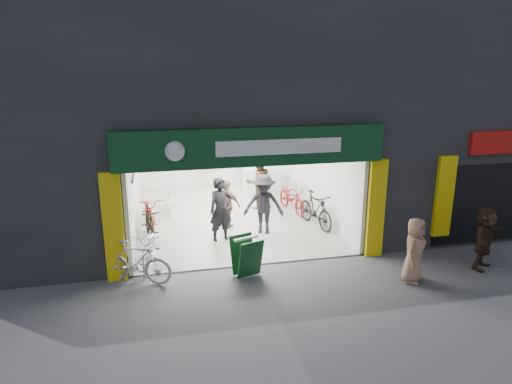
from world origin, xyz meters
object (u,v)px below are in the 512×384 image
object	(u,v)px
pedestrian_near	(414,250)
parked_bike	(136,262)
bike_left_front	(150,248)
sandwich_board	(246,255)
bike_right_front	(315,210)

from	to	relation	value
pedestrian_near	parked_bike	bearing A→B (deg)	125.58
bike_left_front	sandwich_board	distance (m)	2.50
bike_right_front	sandwich_board	bearing A→B (deg)	-145.43
pedestrian_near	bike_right_front	bearing A→B (deg)	61.06
bike_right_front	pedestrian_near	world-z (taller)	pedestrian_near
bike_right_front	pedestrian_near	xyz separation A→B (m)	(0.96, -3.98, 0.22)
bike_left_front	pedestrian_near	size ratio (longest dim) A/B	1.18
parked_bike	pedestrian_near	bearing A→B (deg)	-77.63
bike_left_front	pedestrian_near	bearing A→B (deg)	-12.34
bike_left_front	pedestrian_near	distance (m)	6.37
bike_right_front	sandwich_board	distance (m)	3.97
bike_left_front	sandwich_board	size ratio (longest dim) A/B	1.92
parked_bike	sandwich_board	xyz separation A→B (m)	(2.54, -0.20, 0.00)
bike_left_front	sandwich_board	world-z (taller)	sandwich_board
bike_left_front	bike_right_front	bearing A→B (deg)	27.46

